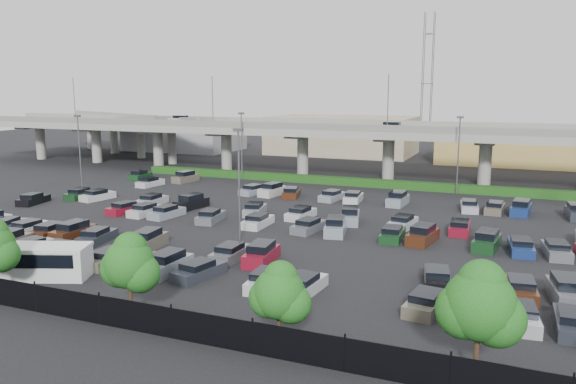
# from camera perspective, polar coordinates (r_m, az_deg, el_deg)

# --- Properties ---
(ground) EXTENTS (280.00, 280.00, 0.00)m
(ground) POSITION_cam_1_polar(r_m,az_deg,el_deg) (59.16, -1.37, -3.02)
(ground) COLOR black
(overpass) EXTENTS (150.00, 13.00, 15.80)m
(overpass) POSITION_cam_1_polar(r_m,az_deg,el_deg) (88.13, 6.90, 5.91)
(overpass) COLOR gray
(overpass) RESTS_ON ground
(on_ramp) EXTENTS (50.93, 30.13, 8.80)m
(on_ramp) POSITION_cam_1_polar(r_m,az_deg,el_deg) (121.97, -15.95, 6.75)
(on_ramp) COLOR gray
(on_ramp) RESTS_ON ground
(hedge) EXTENTS (66.00, 1.60, 1.10)m
(hedge) POSITION_cam_1_polar(r_m,az_deg,el_deg) (82.13, 5.64, 1.10)
(hedge) COLOR #123710
(hedge) RESTS_ON ground
(fence) EXTENTS (70.00, 0.10, 2.00)m
(fence) POSITION_cam_1_polar(r_m,az_deg,el_deg) (36.21, -19.86, -10.95)
(fence) COLOR black
(fence) RESTS_ON ground
(tree_row) EXTENTS (65.07, 3.66, 5.94)m
(tree_row) POSITION_cam_1_polar(r_m,az_deg,el_deg) (35.94, -17.64, -6.57)
(tree_row) COLOR #332316
(tree_row) RESTS_ON ground
(shuttle_bus) EXTENTS (8.10, 5.20, 2.46)m
(shuttle_bus) POSITION_cam_1_polar(r_m,az_deg,el_deg) (45.43, -24.19, -6.34)
(shuttle_bus) COLOR silver
(shuttle_bus) RESTS_ON ground
(parked_cars) EXTENTS (63.14, 41.65, 1.67)m
(parked_cars) POSITION_cam_1_polar(r_m,az_deg,el_deg) (54.61, -2.93, -3.51)
(parked_cars) COLOR silver
(parked_cars) RESTS_ON ground
(light_poles) EXTENTS (66.90, 48.38, 10.30)m
(light_poles) POSITION_cam_1_polar(r_m,az_deg,el_deg) (61.57, -4.17, 3.38)
(light_poles) COLOR #535258
(light_poles) RESTS_ON ground
(distant_buildings) EXTENTS (138.00, 24.00, 9.00)m
(distant_buildings) POSITION_cam_1_polar(r_m,az_deg,el_deg) (115.45, 16.93, 4.97)
(distant_buildings) COLOR gray
(distant_buildings) RESTS_ON ground
(comm_tower) EXTENTS (2.40, 2.40, 30.00)m
(comm_tower) POSITION_cam_1_polar(r_m,az_deg,el_deg) (128.16, 13.96, 10.91)
(comm_tower) COLOR #535258
(comm_tower) RESTS_ON ground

